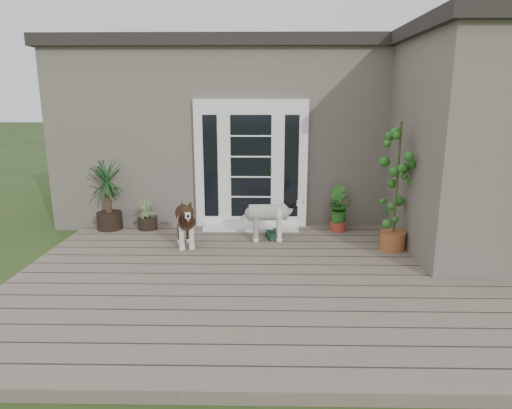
{
  "coord_description": "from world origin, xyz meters",
  "views": [
    {
      "loc": [
        0.02,
        -4.79,
        2.27
      ],
      "look_at": [
        -0.1,
        1.75,
        0.7
      ],
      "focal_mm": 30.91,
      "sensor_mm": 36.0,
      "label": 1
    }
  ],
  "objects": [
    {
      "name": "deck",
      "position": [
        0.0,
        0.4,
        0.06
      ],
      "size": [
        6.2,
        4.6,
        0.12
      ],
      "primitive_type": "cube",
      "color": "#6B5B4C",
      "rests_on": "ground"
    },
    {
      "name": "sapling",
      "position": [
        1.91,
        1.39,
        1.08
      ],
      "size": [
        0.58,
        0.58,
        1.91
      ],
      "primitive_type": null,
      "rotation": [
        0.0,
        0.0,
        0.03
      ],
      "color": "#205418",
      "rests_on": "deck"
    },
    {
      "name": "brindle_dog",
      "position": [
        -1.15,
        1.47,
        0.45
      ],
      "size": [
        0.54,
        0.86,
        0.66
      ],
      "primitive_type": null,
      "rotation": [
        0.0,
        0.0,
        3.41
      ],
      "color": "#351D13",
      "rests_on": "deck"
    },
    {
      "name": "door_step",
      "position": [
        -0.2,
        2.4,
        0.14
      ],
      "size": [
        1.6,
        0.4,
        0.05
      ],
      "primitive_type": "cube",
      "color": "white",
      "rests_on": "deck"
    },
    {
      "name": "roof_wing",
      "position": [
        2.9,
        1.5,
        3.2
      ],
      "size": [
        1.8,
        2.6,
        0.2
      ],
      "primitive_type": "cube",
      "color": "#2D2826",
      "rests_on": "house_wing"
    },
    {
      "name": "herb_c",
      "position": [
        2.22,
        2.4,
        0.42
      ],
      "size": [
        0.55,
        0.55,
        0.61
      ],
      "primitive_type": "imported",
      "rotation": [
        0.0,
        0.0,
        3.96
      ],
      "color": "#25611B",
      "rests_on": "deck"
    },
    {
      "name": "herb_b",
      "position": [
        1.27,
        2.4,
        0.38
      ],
      "size": [
        0.48,
        0.48,
        0.53
      ],
      "primitive_type": "imported",
      "rotation": [
        0.0,
        0.0,
        2.11
      ],
      "color": "#165017",
      "rests_on": "deck"
    },
    {
      "name": "clog_left",
      "position": [
        0.14,
        1.86,
        0.17
      ],
      "size": [
        0.25,
        0.37,
        0.1
      ],
      "primitive_type": null,
      "rotation": [
        0.0,
        0.0,
        0.28
      ],
      "color": "#153520",
      "rests_on": "deck"
    },
    {
      "name": "yucca",
      "position": [
        -2.59,
        2.35,
        0.7
      ],
      "size": [
        0.86,
        0.86,
        1.15
      ],
      "primitive_type": null,
      "rotation": [
        0.0,
        0.0,
        0.09
      ],
      "color": "black",
      "rests_on": "deck"
    },
    {
      "name": "herb_a",
      "position": [
        1.27,
        2.29,
        0.39
      ],
      "size": [
        0.57,
        0.57,
        0.54
      ],
      "primitive_type": "imported",
      "rotation": [
        0.0,
        0.0,
        0.47
      ],
      "color": "#1A5C1E",
      "rests_on": "deck"
    },
    {
      "name": "spider_plant",
      "position": [
        -1.95,
        2.36,
        0.4
      ],
      "size": [
        0.59,
        0.59,
        0.57
      ],
      "primitive_type": null,
      "rotation": [
        0.0,
        0.0,
        -0.12
      ],
      "color": "#8CAD6A",
      "rests_on": "deck"
    },
    {
      "name": "house_main",
      "position": [
        0.0,
        4.65,
        1.55
      ],
      "size": [
        7.4,
        4.0,
        3.1
      ],
      "primitive_type": "cube",
      "color": "#665E54",
      "rests_on": "ground"
    },
    {
      "name": "door_unit",
      "position": [
        -0.2,
        2.6,
        1.19
      ],
      "size": [
        1.9,
        0.14,
        2.15
      ],
      "primitive_type": "cube",
      "color": "white",
      "rests_on": "deck"
    },
    {
      "name": "house_wing",
      "position": [
        2.9,
        1.5,
        1.55
      ],
      "size": [
        1.6,
        2.4,
        3.1
      ],
      "primitive_type": "cube",
      "color": "#665E54",
      "rests_on": "ground"
    },
    {
      "name": "roof_main",
      "position": [
        0.0,
        4.65,
        3.2
      ],
      "size": [
        7.6,
        4.2,
        0.2
      ],
      "primitive_type": "cube",
      "color": "#2D2826",
      "rests_on": "house_main"
    },
    {
      "name": "white_dog",
      "position": [
        0.08,
        1.77,
        0.45
      ],
      "size": [
        0.81,
        0.38,
        0.66
      ],
      "primitive_type": null,
      "rotation": [
        0.0,
        0.0,
        -1.52
      ],
      "color": "silver",
      "rests_on": "deck"
    },
    {
      "name": "clog_right",
      "position": [
        0.17,
        2.08,
        0.16
      ],
      "size": [
        0.23,
        0.28,
        0.08
      ],
      "primitive_type": null,
      "rotation": [
        0.0,
        0.0,
        -0.54
      ],
      "color": "#14321D",
      "rests_on": "deck"
    }
  ]
}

